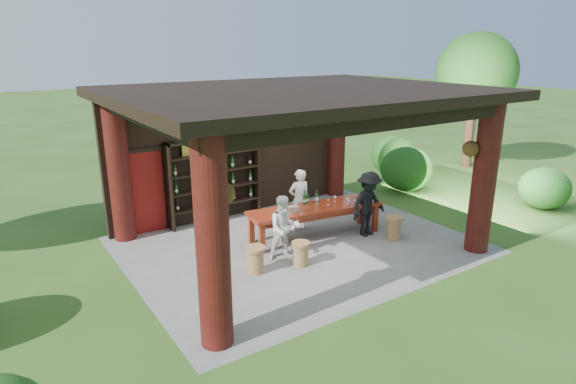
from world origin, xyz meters
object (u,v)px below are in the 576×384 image
wine_shelf (215,180)px  tasting_table (315,211)px  stool_near_right (394,227)px  guest_man (369,204)px  guest_woman (284,228)px  stool_near_left (301,253)px  host (299,200)px  napkin_basket (292,209)px  stool_far_left (255,259)px

wine_shelf → tasting_table: size_ratio=0.75×
wine_shelf → stool_near_right: (2.91, -3.40, -0.79)m
guest_man → guest_woman: bearing=174.2°
stool_near_left → host: (1.13, 1.70, 0.49)m
guest_woman → napkin_basket: 0.83m
guest_woman → wine_shelf: bearing=112.0°
stool_near_left → stool_far_left: (-0.94, 0.22, 0.02)m
wine_shelf → napkin_basket: (0.80, -2.30, -0.26)m
guest_woman → stool_far_left: bearing=-145.6°
host → wine_shelf: bearing=-40.6°
tasting_table → guest_woman: 1.38m
stool_near_left → stool_near_right: 2.60m
host → guest_man: (1.13, -1.23, 0.02)m
tasting_table → host: bearing=91.5°
stool_near_left → guest_woman: 0.64m
wine_shelf → stool_far_left: size_ratio=4.48×
tasting_table → wine_shelf: bearing=122.6°
stool_far_left → guest_man: bearing=4.4°
stool_near_right → host: size_ratio=0.37×
stool_near_right → napkin_basket: bearing=152.6°
tasting_table → host: 0.65m
napkin_basket → wine_shelf: bearing=109.1°
tasting_table → guest_man: size_ratio=2.11×
stool_near_right → stool_far_left: bearing=175.6°
stool_near_left → stool_far_left: 0.97m
stool_near_right → guest_woman: 2.78m
stool_near_right → wine_shelf: bearing=130.6°
wine_shelf → guest_man: wine_shelf is taller
wine_shelf → guest_woman: wine_shelf is taller
guest_man → napkin_basket: 1.87m
wine_shelf → tasting_table: bearing=-57.4°
stool_far_left → guest_man: size_ratio=0.35×
stool_near_left → stool_near_right: (2.60, -0.05, 0.03)m
stool_near_left → guest_man: guest_man is taller
tasting_table → napkin_basket: (-0.67, -0.02, 0.19)m
guest_woman → napkin_basket: bearing=62.1°
tasting_table → stool_far_left: (-2.10, -0.84, -0.34)m
stool_near_right → guest_man: size_ratio=0.36×
host → tasting_table: bearing=99.7°
stool_near_left → guest_man: size_ratio=0.32×
guest_man → stool_far_left: bearing=178.8°
guest_woman → guest_man: 2.36m
stool_near_left → host: bearing=56.2°
guest_woman → guest_man: bearing=17.5°
stool_near_left → host: 2.10m
guest_man → host: bearing=127.0°
host → napkin_basket: host is taller
guest_woman → stool_near_right: bearing=6.6°
tasting_table → host: size_ratio=2.17×
stool_far_left → guest_woman: (0.85, 0.25, 0.40)m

